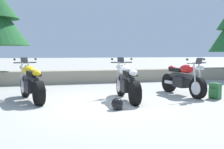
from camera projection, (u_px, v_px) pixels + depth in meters
The scene contains 7 objects.
ground_plane at pixel (99, 104), 6.59m from camera, with size 120.00×120.00×0.00m, color #A3A099.
stone_wall at pixel (78, 76), 11.21m from camera, with size 36.00×0.80×0.55m, color gray.
motorcycle_yellow_near_left at pixel (31, 83), 7.01m from camera, with size 0.92×2.01×1.18m.
motorcycle_white_centre at pixel (127, 83), 7.13m from camera, with size 0.67×2.06×1.18m.
motorcycle_red_far_right at pixel (183, 80), 7.91m from camera, with size 0.71×2.06×1.18m.
rider_backpack at pixel (215, 90), 7.30m from camera, with size 0.32×0.34×0.47m.
rider_helmet at pixel (117, 104), 5.92m from camera, with size 0.28×0.28×0.28m.
Camera 1 is at (-1.27, -6.38, 1.32)m, focal length 40.88 mm.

